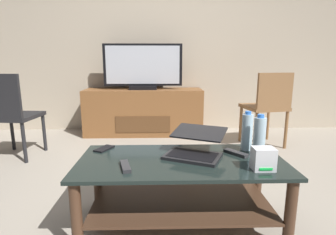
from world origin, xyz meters
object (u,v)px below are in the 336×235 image
side_chair (10,112)px  router_box (263,159)px  water_bottle_far (247,132)px  coffee_table (181,181)px  water_bottle_near (259,136)px  tv_remote (125,166)px  media_cabinet (144,112)px  television (143,68)px  laptop (195,146)px  dining_chair (268,104)px  soundbar_remote (236,153)px  cell_phone (104,149)px

side_chair → router_box: 2.50m
water_bottle_far → coffee_table: bearing=-158.7°
water_bottle_near → tv_remote: 0.82m
media_cabinet → water_bottle_far: water_bottle_far is taller
television → router_box: bearing=-71.3°
coffee_table → media_cabinet: size_ratio=0.77×
laptop → dining_chair: bearing=54.9°
soundbar_remote → television: bearing=70.6°
water_bottle_near → laptop: bearing=176.3°
water_bottle_near → television: bearing=111.7°
coffee_table → laptop: laptop is taller
coffee_table → soundbar_remote: size_ratio=7.63×
water_bottle_near → cell_phone: size_ratio=1.86×
dining_chair → tv_remote: 2.20m
dining_chair → cell_phone: size_ratio=6.28×
laptop → cell_phone: size_ratio=3.24×
water_bottle_far → router_box: bearing=-92.5°
television → tv_remote: (0.04, -2.27, -0.47)m
side_chair → tv_remote: size_ratio=5.54×
router_box → cell_phone: router_box is taller
dining_chair → laptop: (-1.03, -1.47, -0.02)m
media_cabinet → television: bearing=-90.0°
television → side_chair: size_ratio=1.18×
media_cabinet → dining_chair: 1.62m
water_bottle_near → cell_phone: water_bottle_near is taller
laptop → water_bottle_far: 0.37m
television → media_cabinet: bearing=90.0°
dining_chair → router_box: 1.84m
coffee_table → cell_phone: size_ratio=8.72×
coffee_table → tv_remote: 0.37m
dining_chair → tv_remote: dining_chair is taller
water_bottle_far → soundbar_remote: 0.18m
television → tv_remote: television is taller
dining_chair → water_bottle_near: dining_chair is taller
tv_remote → dining_chair: bearing=35.1°
water_bottle_near → water_bottle_far: (-0.04, 0.12, -0.00)m
television → water_bottle_far: (0.80, -1.98, -0.36)m
side_chair → cell_phone: size_ratio=6.34×
media_cabinet → dining_chair: bearing=-23.1°
router_box → soundbar_remote: bearing=108.7°
media_cabinet → side_chair: size_ratio=1.80×
router_box → tv_remote: router_box is taller
media_cabinet → router_box: 2.47m
television → cell_phone: size_ratio=7.50×
side_chair → router_box: side_chair is taller
coffee_table → side_chair: side_chair is taller
dining_chair → cell_phone: bearing=-140.3°
cell_phone → side_chair: bearing=165.9°
soundbar_remote → dining_chair: bearing=24.1°
laptop → cell_phone: (-0.59, 0.12, -0.05)m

